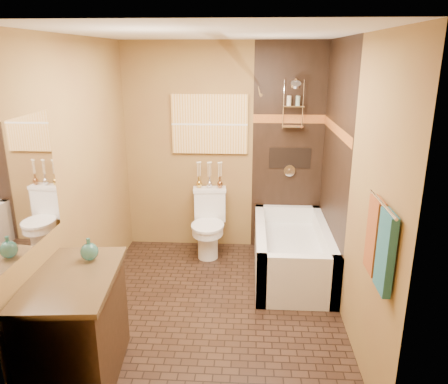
# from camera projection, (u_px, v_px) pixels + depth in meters

# --- Properties ---
(floor) EXTENTS (3.00, 3.00, 0.00)m
(floor) POSITION_uv_depth(u_px,v_px,m) (214.00, 308.00, 4.22)
(floor) COLOR black
(floor) RESTS_ON ground
(wall_left) EXTENTS (0.02, 3.00, 2.50)m
(wall_left) POSITION_uv_depth(u_px,v_px,m) (80.00, 182.00, 3.91)
(wall_left) COLOR olive
(wall_left) RESTS_ON floor
(wall_right) EXTENTS (0.02, 3.00, 2.50)m
(wall_right) POSITION_uv_depth(u_px,v_px,m) (351.00, 186.00, 3.77)
(wall_right) COLOR olive
(wall_right) RESTS_ON floor
(wall_back) EXTENTS (2.40, 0.02, 2.50)m
(wall_back) POSITION_uv_depth(u_px,v_px,m) (224.00, 149.00, 5.27)
(wall_back) COLOR olive
(wall_back) RESTS_ON floor
(wall_front) EXTENTS (2.40, 0.02, 2.50)m
(wall_front) POSITION_uv_depth(u_px,v_px,m) (190.00, 260.00, 2.41)
(wall_front) COLOR olive
(wall_front) RESTS_ON floor
(ceiling) EXTENTS (3.00, 3.00, 0.00)m
(ceiling) POSITION_uv_depth(u_px,v_px,m) (212.00, 33.00, 3.46)
(ceiling) COLOR silver
(ceiling) RESTS_ON wall_back
(alcove_tile_back) EXTENTS (0.85, 0.01, 2.50)m
(alcove_tile_back) POSITION_uv_depth(u_px,v_px,m) (288.00, 150.00, 5.21)
(alcove_tile_back) COLOR black
(alcove_tile_back) RESTS_ON wall_back
(alcove_tile_right) EXTENTS (0.01, 1.50, 2.50)m
(alcove_tile_right) POSITION_uv_depth(u_px,v_px,m) (334.00, 165.00, 4.49)
(alcove_tile_right) COLOR black
(alcove_tile_right) RESTS_ON wall_right
(mosaic_band_back) EXTENTS (0.85, 0.01, 0.10)m
(mosaic_band_back) POSITION_uv_depth(u_px,v_px,m) (290.00, 119.00, 5.09)
(mosaic_band_back) COLOR #9C481C
(mosaic_band_back) RESTS_ON alcove_tile_back
(mosaic_band_right) EXTENTS (0.01, 1.50, 0.10)m
(mosaic_band_right) POSITION_uv_depth(u_px,v_px,m) (336.00, 129.00, 4.37)
(mosaic_band_right) COLOR #9C481C
(mosaic_band_right) RESTS_ON alcove_tile_right
(alcove_niche) EXTENTS (0.50, 0.01, 0.25)m
(alcove_niche) POSITION_uv_depth(u_px,v_px,m) (290.00, 158.00, 5.23)
(alcove_niche) COLOR black
(alcove_niche) RESTS_ON alcove_tile_back
(shower_fixtures) EXTENTS (0.24, 0.33, 1.16)m
(shower_fixtures) POSITION_uv_depth(u_px,v_px,m) (293.00, 116.00, 4.98)
(shower_fixtures) COLOR silver
(shower_fixtures) RESTS_ON floor
(curtain_rod) EXTENTS (0.03, 1.55, 0.03)m
(curtain_rod) POSITION_uv_depth(u_px,v_px,m) (259.00, 88.00, 4.30)
(curtain_rod) COLOR silver
(curtain_rod) RESTS_ON wall_back
(towel_bar) EXTENTS (0.02, 0.55, 0.02)m
(towel_bar) POSITION_uv_depth(u_px,v_px,m) (383.00, 204.00, 2.71)
(towel_bar) COLOR silver
(towel_bar) RESTS_ON wall_right
(towel_teal) EXTENTS (0.05, 0.22, 0.52)m
(towel_teal) POSITION_uv_depth(u_px,v_px,m) (386.00, 252.00, 2.67)
(towel_teal) COLOR #1F5468
(towel_teal) RESTS_ON towel_bar
(towel_rust) EXTENTS (0.05, 0.22, 0.52)m
(towel_rust) POSITION_uv_depth(u_px,v_px,m) (374.00, 236.00, 2.92)
(towel_rust) COLOR brown
(towel_rust) RESTS_ON towel_bar
(sunset_painting) EXTENTS (0.90, 0.04, 0.70)m
(sunset_painting) POSITION_uv_depth(u_px,v_px,m) (210.00, 124.00, 5.16)
(sunset_painting) COLOR gold
(sunset_painting) RESTS_ON wall_back
(vanity_mirror) EXTENTS (0.01, 1.00, 0.90)m
(vanity_mirror) POSITION_uv_depth(u_px,v_px,m) (21.00, 187.00, 2.88)
(vanity_mirror) COLOR white
(vanity_mirror) RESTS_ON wall_left
(bathtub) EXTENTS (0.80, 1.50, 0.55)m
(bathtub) POSITION_uv_depth(u_px,v_px,m) (292.00, 255.00, 4.82)
(bathtub) COLOR white
(bathtub) RESTS_ON floor
(toilet) EXTENTS (0.41, 0.61, 0.79)m
(toilet) POSITION_uv_depth(u_px,v_px,m) (209.00, 223.00, 5.26)
(toilet) COLOR white
(toilet) RESTS_ON floor
(vanity) EXTENTS (0.67, 1.01, 0.85)m
(vanity) POSITION_uv_depth(u_px,v_px,m) (77.00, 328.00, 3.19)
(vanity) COLOR black
(vanity) RESTS_ON floor
(teal_bottle) EXTENTS (0.14, 0.14, 0.21)m
(teal_bottle) POSITION_uv_depth(u_px,v_px,m) (89.00, 249.00, 3.27)
(teal_bottle) COLOR #21655D
(teal_bottle) RESTS_ON vanity
(bud_vases) EXTENTS (0.32, 0.07, 0.32)m
(bud_vases) POSITION_uv_depth(u_px,v_px,m) (209.00, 174.00, 5.26)
(bud_vases) COLOR gold
(bud_vases) RESTS_ON toilet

